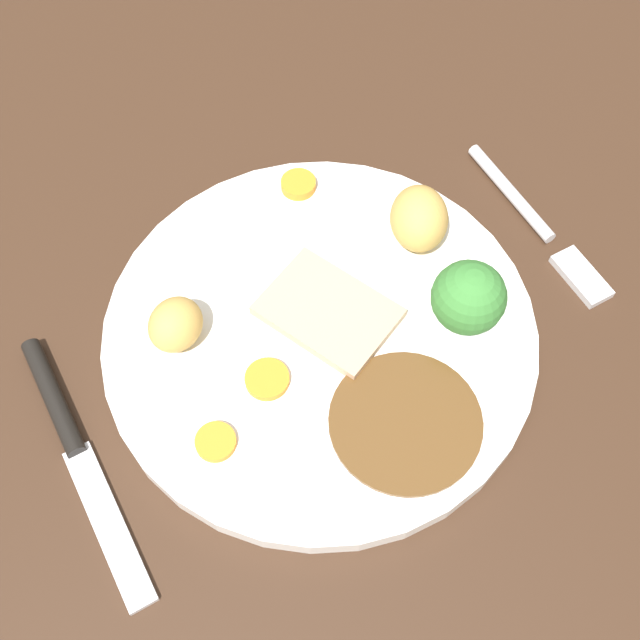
{
  "coord_description": "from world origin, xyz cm",
  "views": [
    {
      "loc": [
        13.78,
        22.72,
        48.55
      ],
      "look_at": [
        0.95,
        1.79,
        6.0
      ],
      "focal_mm": 43.8,
      "sensor_mm": 36.0,
      "label": 1
    }
  ],
  "objects_px": {
    "roast_potato_left": "(176,324)",
    "broccoli_floret": "(469,298)",
    "carrot_coin_back": "(298,184)",
    "fork": "(539,226)",
    "meat_slice_main": "(334,308)",
    "roast_potato_right": "(419,218)",
    "carrot_coin_side": "(216,442)",
    "knife": "(72,441)",
    "dinner_plate": "(320,333)",
    "carrot_coin_front": "(267,379)"
  },
  "relations": [
    {
      "from": "meat_slice_main",
      "to": "knife",
      "type": "xyz_separation_m",
      "value": [
        0.18,
        -0.01,
        -0.01
      ]
    },
    {
      "from": "meat_slice_main",
      "to": "roast_potato_left",
      "type": "distance_m",
      "value": 0.1
    },
    {
      "from": "roast_potato_right",
      "to": "broccoli_floret",
      "type": "distance_m",
      "value": 0.07
    },
    {
      "from": "dinner_plate",
      "to": "fork",
      "type": "bearing_deg",
      "value": 178.27
    },
    {
      "from": "meat_slice_main",
      "to": "carrot_coin_side",
      "type": "xyz_separation_m",
      "value": [
        0.11,
        0.04,
        -0.0
      ]
    },
    {
      "from": "dinner_plate",
      "to": "carrot_coin_side",
      "type": "distance_m",
      "value": 0.1
    },
    {
      "from": "roast_potato_left",
      "to": "broccoli_floret",
      "type": "height_order",
      "value": "broccoli_floret"
    },
    {
      "from": "roast_potato_right",
      "to": "fork",
      "type": "bearing_deg",
      "value": 158.89
    },
    {
      "from": "carrot_coin_side",
      "to": "broccoli_floret",
      "type": "xyz_separation_m",
      "value": [
        -0.17,
        0.01,
        0.03
      ]
    },
    {
      "from": "roast_potato_left",
      "to": "carrot_coin_back",
      "type": "xyz_separation_m",
      "value": [
        -0.13,
        -0.07,
        -0.01
      ]
    },
    {
      "from": "carrot_coin_side",
      "to": "knife",
      "type": "relative_size",
      "value": 0.13
    },
    {
      "from": "carrot_coin_side",
      "to": "roast_potato_left",
      "type": "bearing_deg",
      "value": -100.08
    },
    {
      "from": "broccoli_floret",
      "to": "knife",
      "type": "height_order",
      "value": "broccoli_floret"
    },
    {
      "from": "roast_potato_left",
      "to": "broccoli_floret",
      "type": "distance_m",
      "value": 0.18
    },
    {
      "from": "carrot_coin_front",
      "to": "fork",
      "type": "xyz_separation_m",
      "value": [
        -0.23,
        -0.01,
        -0.01
      ]
    },
    {
      "from": "roast_potato_left",
      "to": "carrot_coin_side",
      "type": "distance_m",
      "value": 0.08
    },
    {
      "from": "carrot_coin_front",
      "to": "fork",
      "type": "bearing_deg",
      "value": -177.53
    },
    {
      "from": "broccoli_floret",
      "to": "carrot_coin_side",
      "type": "bearing_deg",
      "value": -2.89
    },
    {
      "from": "meat_slice_main",
      "to": "carrot_coin_front",
      "type": "relative_size",
      "value": 2.98
    },
    {
      "from": "roast_potato_left",
      "to": "fork",
      "type": "height_order",
      "value": "roast_potato_left"
    },
    {
      "from": "meat_slice_main",
      "to": "roast_potato_right",
      "type": "height_order",
      "value": "roast_potato_right"
    },
    {
      "from": "dinner_plate",
      "to": "carrot_coin_side",
      "type": "relative_size",
      "value": 11.38
    },
    {
      "from": "meat_slice_main",
      "to": "roast_potato_left",
      "type": "xyz_separation_m",
      "value": [
        0.09,
        -0.04,
        0.01
      ]
    },
    {
      "from": "fork",
      "to": "knife",
      "type": "distance_m",
      "value": 0.35
    },
    {
      "from": "carrot_coin_front",
      "to": "broccoli_floret",
      "type": "xyz_separation_m",
      "value": [
        -0.13,
        0.03,
        0.03
      ]
    },
    {
      "from": "roast_potato_left",
      "to": "carrot_coin_back",
      "type": "bearing_deg",
      "value": -152.86
    },
    {
      "from": "dinner_plate",
      "to": "carrot_coin_side",
      "type": "height_order",
      "value": "carrot_coin_side"
    },
    {
      "from": "dinner_plate",
      "to": "carrot_coin_front",
      "type": "bearing_deg",
      "value": 17.77
    },
    {
      "from": "dinner_plate",
      "to": "knife",
      "type": "height_order",
      "value": "dinner_plate"
    },
    {
      "from": "meat_slice_main",
      "to": "roast_potato_left",
      "type": "bearing_deg",
      "value": -20.76
    },
    {
      "from": "carrot_coin_back",
      "to": "knife",
      "type": "relative_size",
      "value": 0.14
    },
    {
      "from": "roast_potato_right",
      "to": "fork",
      "type": "xyz_separation_m",
      "value": [
        -0.08,
        0.03,
        -0.03
      ]
    },
    {
      "from": "roast_potato_left",
      "to": "carrot_coin_side",
      "type": "xyz_separation_m",
      "value": [
        0.01,
        0.08,
        -0.01
      ]
    },
    {
      "from": "roast_potato_left",
      "to": "broccoli_floret",
      "type": "bearing_deg",
      "value": 152.07
    },
    {
      "from": "meat_slice_main",
      "to": "broccoli_floret",
      "type": "bearing_deg",
      "value": 143.26
    },
    {
      "from": "carrot_coin_front",
      "to": "broccoli_floret",
      "type": "bearing_deg",
      "value": 167.47
    },
    {
      "from": "meat_slice_main",
      "to": "carrot_coin_back",
      "type": "xyz_separation_m",
      "value": [
        -0.03,
        -0.1,
        -0.0
      ]
    },
    {
      "from": "carrot_coin_back",
      "to": "broccoli_floret",
      "type": "height_order",
      "value": "broccoli_floret"
    },
    {
      "from": "dinner_plate",
      "to": "carrot_coin_back",
      "type": "distance_m",
      "value": 0.12
    },
    {
      "from": "fork",
      "to": "knife",
      "type": "relative_size",
      "value": 0.83
    },
    {
      "from": "dinner_plate",
      "to": "roast_potato_left",
      "type": "relative_size",
      "value": 7.48
    },
    {
      "from": "fork",
      "to": "roast_potato_left",
      "type": "bearing_deg",
      "value": -97.72
    },
    {
      "from": "meat_slice_main",
      "to": "knife",
      "type": "height_order",
      "value": "meat_slice_main"
    },
    {
      "from": "meat_slice_main",
      "to": "carrot_coin_side",
      "type": "height_order",
      "value": "meat_slice_main"
    },
    {
      "from": "roast_potato_right",
      "to": "carrot_coin_side",
      "type": "bearing_deg",
      "value": 18.32
    },
    {
      "from": "carrot_coin_front",
      "to": "knife",
      "type": "height_order",
      "value": "carrot_coin_front"
    },
    {
      "from": "meat_slice_main",
      "to": "roast_potato_left",
      "type": "height_order",
      "value": "roast_potato_left"
    },
    {
      "from": "roast_potato_right",
      "to": "carrot_coin_back",
      "type": "bearing_deg",
      "value": -59.28
    },
    {
      "from": "carrot_coin_back",
      "to": "broccoli_floret",
      "type": "bearing_deg",
      "value": 102.41
    },
    {
      "from": "carrot_coin_side",
      "to": "carrot_coin_front",
      "type": "bearing_deg",
      "value": -156.91
    }
  ]
}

